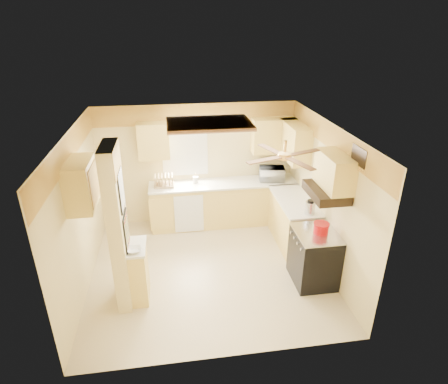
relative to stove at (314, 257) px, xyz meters
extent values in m
plane|color=#CDBA8E|center=(-1.67, 0.55, -0.46)|extent=(4.00, 4.00, 0.00)
plane|color=white|center=(-1.67, 0.55, 2.04)|extent=(4.00, 4.00, 0.00)
plane|color=#DFCA88|center=(-1.67, 2.45, 0.79)|extent=(4.00, 0.00, 4.00)
plane|color=#DFCA88|center=(-1.67, -1.35, 0.79)|extent=(4.00, 0.00, 4.00)
plane|color=#DFCA88|center=(-3.67, 0.55, 0.79)|extent=(0.00, 3.80, 3.80)
plane|color=#DFCA88|center=(0.33, 0.55, 0.79)|extent=(0.00, 3.80, 3.80)
cube|color=#FFCD4B|center=(-1.67, 2.43, 1.84)|extent=(4.00, 0.02, 0.40)
cube|color=#DFCA88|center=(-3.02, 0.00, 0.79)|extent=(0.20, 0.70, 2.50)
cube|color=#FFDB6D|center=(-2.80, 0.00, -0.01)|extent=(0.25, 0.55, 0.90)
cube|color=white|center=(-2.80, 0.00, 0.46)|extent=(0.28, 0.58, 0.04)
cube|color=#FFDB6D|center=(-1.17, 2.15, -0.01)|extent=(3.00, 0.60, 0.90)
cube|color=#FFDB6D|center=(0.03, 1.15, -0.01)|extent=(0.60, 1.40, 0.90)
cube|color=white|center=(-1.17, 2.14, 0.46)|extent=(3.04, 0.64, 0.04)
cube|color=white|center=(0.02, 1.15, 0.46)|extent=(0.64, 1.44, 0.04)
cube|color=white|center=(-1.92, 1.84, -0.03)|extent=(0.58, 0.02, 0.80)
cube|color=white|center=(-1.92, 2.44, 1.09)|extent=(0.92, 0.02, 1.02)
cube|color=white|center=(-1.92, 2.44, 1.09)|extent=(0.80, 0.02, 0.90)
cube|color=#FFDB6D|center=(-2.52, 2.27, 1.39)|extent=(0.60, 0.35, 0.70)
cube|color=#FFDB6D|center=(-0.12, 2.27, 1.39)|extent=(0.90, 0.35, 0.70)
cube|color=#FFDB6D|center=(0.16, 1.80, 1.39)|extent=(0.35, 1.00, 0.70)
cube|color=#FFDB6D|center=(-3.49, 0.30, 1.39)|extent=(0.35, 0.75, 0.70)
cube|color=#FFDB6D|center=(0.16, 0.00, 1.49)|extent=(0.35, 0.76, 0.52)
cube|color=black|center=(0.00, 0.00, -0.01)|extent=(0.65, 0.76, 0.90)
cube|color=silver|center=(0.00, 0.00, 0.44)|extent=(0.66, 0.77, 0.02)
cylinder|color=silver|center=(-0.33, -0.25, 0.34)|extent=(0.03, 0.05, 0.05)
cylinder|color=silver|center=(-0.33, -0.08, 0.34)|extent=(0.03, 0.05, 0.05)
cylinder|color=silver|center=(-0.33, 0.08, 0.34)|extent=(0.03, 0.05, 0.05)
cylinder|color=silver|center=(-0.33, 0.25, 0.34)|extent=(0.03, 0.05, 0.05)
cube|color=black|center=(0.07, 0.00, 1.16)|extent=(0.50, 0.76, 0.14)
cube|color=black|center=(-2.91, 0.00, 1.39)|extent=(0.02, 0.42, 0.57)
cube|color=white|center=(-2.90, 0.00, 1.39)|extent=(0.01, 0.37, 0.52)
cube|color=black|center=(-2.91, 0.00, 0.74)|extent=(0.02, 0.42, 0.57)
cube|color=yellow|center=(-2.90, 0.00, 0.74)|extent=(0.01, 0.37, 0.52)
cube|color=brown|center=(-1.57, 1.05, 2.00)|extent=(1.35, 0.95, 0.06)
cube|color=white|center=(-1.57, 1.05, 1.97)|extent=(1.15, 0.75, 0.02)
cylinder|color=gold|center=(-0.67, -0.15, 1.96)|extent=(0.04, 0.04, 0.16)
cylinder|color=gold|center=(-0.67, -0.15, 1.82)|extent=(0.18, 0.18, 0.08)
cube|color=brown|center=(-0.37, -0.04, 1.82)|extent=(0.55, 0.28, 0.01)
cube|color=brown|center=(-0.78, 0.15, 1.82)|extent=(0.28, 0.55, 0.01)
cube|color=brown|center=(-0.97, -0.26, 1.82)|extent=(0.55, 0.28, 0.01)
cube|color=brown|center=(-0.56, -0.45, 1.82)|extent=(0.28, 0.55, 0.01)
cube|color=black|center=(0.31, -0.35, 1.84)|extent=(0.02, 0.40, 0.25)
imported|color=white|center=(-0.17, 2.12, 0.62)|extent=(0.56, 0.42, 0.28)
imported|color=white|center=(-2.81, -0.15, 0.51)|extent=(0.24, 0.24, 0.05)
cylinder|color=#A90608|center=(0.06, -0.01, 0.53)|extent=(0.23, 0.23, 0.15)
cylinder|color=#A90608|center=(0.06, -0.01, 0.61)|extent=(0.25, 0.25, 0.02)
cylinder|color=silver|center=(0.09, 0.58, 0.59)|extent=(0.17, 0.17, 0.23)
cylinder|color=black|center=(0.09, 0.58, 0.72)|extent=(0.11, 0.11, 0.03)
cube|color=tan|center=(-2.38, 2.15, 0.50)|extent=(0.40, 0.30, 0.04)
cube|color=tan|center=(-2.54, 2.15, 0.59)|extent=(0.02, 0.27, 0.23)
cube|color=tan|center=(-2.47, 2.15, 0.59)|extent=(0.02, 0.27, 0.23)
cube|color=tan|center=(-2.41, 2.15, 0.59)|extent=(0.02, 0.27, 0.23)
cube|color=tan|center=(-2.34, 2.15, 0.59)|extent=(0.02, 0.27, 0.23)
cube|color=tan|center=(-2.27, 2.15, 0.59)|extent=(0.02, 0.27, 0.23)
cube|color=tan|center=(-2.21, 2.15, 0.59)|extent=(0.02, 0.27, 0.23)
cylinder|color=white|center=(-2.47, 2.15, 0.59)|extent=(0.02, 0.23, 0.23)
cylinder|color=white|center=(-2.34, 2.15, 0.59)|extent=(0.02, 0.23, 0.23)
cylinder|color=white|center=(-1.74, 2.21, 0.55)|extent=(0.11, 0.11, 0.14)
cylinder|color=tan|center=(-1.72, 2.21, 0.59)|extent=(0.01, 0.01, 0.21)
cylinder|color=tan|center=(-1.74, 2.23, 0.59)|extent=(0.01, 0.01, 0.21)
cylinder|color=tan|center=(-1.76, 2.21, 0.59)|extent=(0.01, 0.01, 0.21)
cylinder|color=tan|center=(-1.74, 2.19, 0.59)|extent=(0.01, 0.01, 0.21)
camera|label=1|loc=(-2.21, -4.81, 3.52)|focal=30.00mm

